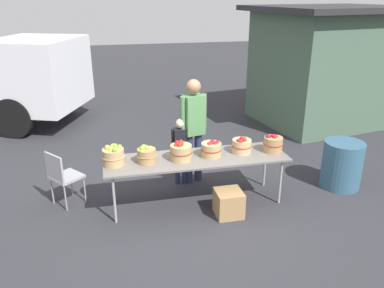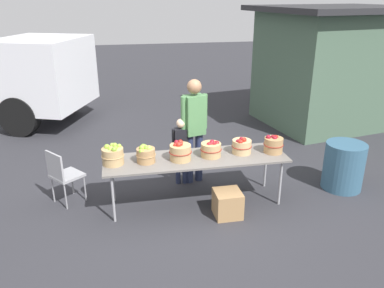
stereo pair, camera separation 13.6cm
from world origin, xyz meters
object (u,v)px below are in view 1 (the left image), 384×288
apple_basket_red_0 (181,152)px  folding_chair (62,174)px  apple_basket_green_0 (113,156)px  apple_basket_red_3 (273,144)px  apple_basket_red_2 (242,146)px  apple_basket_green_1 (146,155)px  trash_barrel (342,164)px  apple_basket_red_1 (212,149)px  produce_crate (229,203)px  child_customer (181,146)px  vendor_adult (194,123)px  market_table (196,160)px

apple_basket_red_0 → folding_chair: (-1.72, 0.40, -0.37)m
apple_basket_green_0 → apple_basket_red_3: bearing=-1.0°
apple_basket_green_0 → apple_basket_red_2: 1.90m
apple_basket_green_1 → trash_barrel: size_ratio=0.37×
apple_basket_red_1 → folding_chair: apple_basket_red_1 is taller
trash_barrel → produce_crate: trash_barrel is taller
apple_basket_red_2 → child_customer: 1.06m
child_customer → produce_crate: size_ratio=3.01×
child_customer → trash_barrel: bearing=168.8°
child_customer → apple_basket_green_0: bearing=35.2°
apple_basket_red_1 → vendor_adult: vendor_adult is taller
apple_basket_red_1 → apple_basket_green_0: bearing=179.7°
market_table → produce_crate: (0.37, -0.45, -0.52)m
apple_basket_red_2 → apple_basket_red_0: bearing=-175.9°
apple_basket_red_2 → child_customer: child_customer is taller
market_table → folding_chair: 2.00m
vendor_adult → trash_barrel: 2.53m
apple_basket_green_0 → produce_crate: bearing=-16.6°
apple_basket_red_1 → apple_basket_red_3: size_ratio=1.05×
apple_basket_red_3 → trash_barrel: apple_basket_red_3 is taller
apple_basket_red_2 → child_customer: size_ratio=0.27×
trash_barrel → folding_chair: bearing=175.3°
trash_barrel → apple_basket_red_0: bearing=-179.2°
child_customer → folding_chair: bearing=13.2°
produce_crate → apple_basket_green_0: bearing=163.4°
folding_chair → apple_basket_red_1: bearing=-138.4°
apple_basket_red_3 → child_customer: (-1.30, 0.71, -0.21)m
apple_basket_red_0 → trash_barrel: apple_basket_red_0 is taller
child_customer → apple_basket_red_3: bearing=154.8°
vendor_adult → folding_chair: 2.17m
market_table → apple_basket_red_3: (1.19, -0.03, 0.16)m
trash_barrel → apple_basket_red_2: bearing=179.0°
apple_basket_green_0 → apple_basket_red_1: (1.42, -0.01, -0.02)m
apple_basket_red_2 → produce_crate: apple_basket_red_2 is taller
apple_basket_red_3 → vendor_adult: 1.32m
apple_basket_green_1 → apple_basket_red_1: 0.96m
market_table → apple_basket_green_0: apple_basket_green_0 is taller
market_table → folding_chair: (-1.96, 0.37, -0.21)m
apple_basket_green_1 → child_customer: (0.63, 0.70, -0.20)m
market_table → apple_basket_green_0: 1.21m
apple_basket_green_1 → apple_basket_red_1: size_ratio=0.90×
vendor_adult → child_customer: vendor_adult is taller
apple_basket_red_1 → produce_crate: bearing=-72.7°
apple_basket_red_3 → apple_basket_green_0: bearing=179.0°
market_table → vendor_adult: bearing=80.6°
vendor_adult → trash_barrel: bearing=148.2°
apple_basket_green_0 → apple_basket_green_1: apple_basket_green_0 is taller
trash_barrel → market_table: bearing=-179.8°
trash_barrel → child_customer: bearing=165.2°
child_customer → apple_basket_red_2: bearing=145.1°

